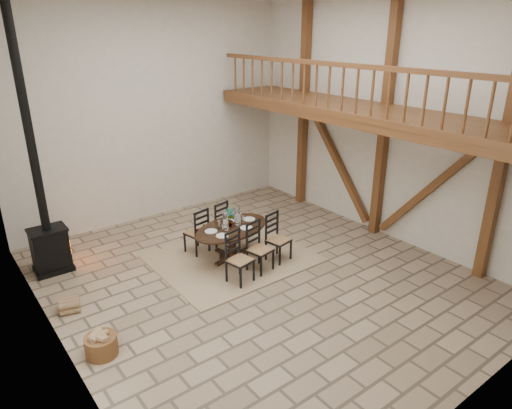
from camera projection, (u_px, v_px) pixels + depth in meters
ground at (258, 277)px, 8.60m from camera, size 8.00×8.00×0.00m
room_shell at (310, 110)px, 8.18m from camera, size 7.02×8.02×5.01m
rug at (232, 258)px, 9.29m from camera, size 3.00×2.50×0.02m
dining_table at (236, 243)px, 9.09m from camera, size 1.87×2.10×1.09m
wood_stove at (45, 217)px, 8.43m from camera, size 0.69×0.53×5.00m
log_basket at (101, 345)px, 6.52m from camera, size 0.46×0.46×0.38m
log_stack at (70, 305)px, 7.55m from camera, size 0.39×0.39×0.22m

